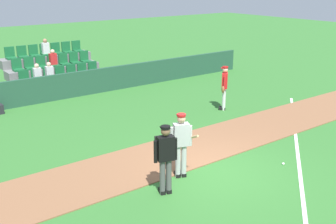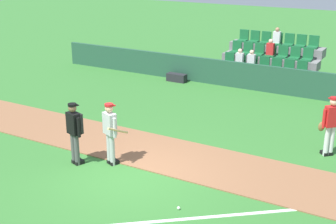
# 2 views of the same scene
# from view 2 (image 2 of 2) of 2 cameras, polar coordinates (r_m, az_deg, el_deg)

# --- Properties ---
(ground_plane) EXTENTS (80.00, 80.00, 0.00)m
(ground_plane) POSITION_cam_2_polar(r_m,az_deg,el_deg) (12.34, -4.40, -7.84)
(ground_plane) COLOR #33702D
(infield_dirt_path) EXTENTS (28.00, 2.35, 0.03)m
(infield_dirt_path) POSITION_cam_2_polar(r_m,az_deg,el_deg) (13.54, -0.58, -5.14)
(infield_dirt_path) COLOR brown
(infield_dirt_path) RESTS_ON ground
(foul_line_chalk) EXTENTS (9.41, 7.61, 0.01)m
(foul_line_chalk) POSITION_cam_2_polar(r_m,az_deg,el_deg) (10.70, 7.76, -12.46)
(foul_line_chalk) COLOR white
(foul_line_chalk) RESTS_ON ground
(dugout_fence) EXTENTS (20.00, 0.16, 1.12)m
(dugout_fence) POSITION_cam_2_polar(r_m,az_deg,el_deg) (19.95, 10.65, 4.22)
(dugout_fence) COLOR #234C38
(dugout_fence) RESTS_ON ground
(stadium_bleachers) EXTENTS (4.45, 2.95, 2.30)m
(stadium_bleachers) POSITION_cam_2_polar(r_m,az_deg,el_deg) (21.67, 12.33, 5.44)
(stadium_bleachers) COLOR slate
(stadium_bleachers) RESTS_ON ground
(batter_grey_jersey) EXTENTS (0.61, 0.80, 1.76)m
(batter_grey_jersey) POSITION_cam_2_polar(r_m,az_deg,el_deg) (12.66, -7.10, -2.40)
(batter_grey_jersey) COLOR #B2B2B2
(batter_grey_jersey) RESTS_ON ground
(umpire_home_plate) EXTENTS (0.57, 0.39, 1.76)m
(umpire_home_plate) POSITION_cam_2_polar(r_m,az_deg,el_deg) (12.83, -11.41, -2.19)
(umpire_home_plate) COLOR #4C4C4C
(umpire_home_plate) RESTS_ON ground
(runner_red_jersey) EXTENTS (0.56, 0.50, 1.76)m
(runner_red_jersey) POSITION_cam_2_polar(r_m,az_deg,el_deg) (13.90, 19.35, -1.42)
(runner_red_jersey) COLOR silver
(runner_red_jersey) RESTS_ON ground
(baseball) EXTENTS (0.07, 0.07, 0.07)m
(baseball) POSITION_cam_2_polar(r_m,az_deg,el_deg) (10.82, 1.31, -11.71)
(baseball) COLOR white
(baseball) RESTS_ON ground
(equipment_bag) EXTENTS (0.90, 0.36, 0.36)m
(equipment_bag) POSITION_cam_2_polar(r_m,az_deg,el_deg) (21.04, 1.07, 4.25)
(equipment_bag) COLOR #232328
(equipment_bag) RESTS_ON ground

